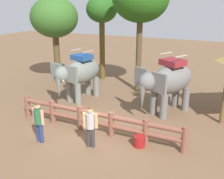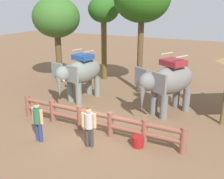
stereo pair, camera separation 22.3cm
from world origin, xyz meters
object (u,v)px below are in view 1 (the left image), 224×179
at_px(tourist_man_in_blue, 39,120).
at_px(feed_bucket, 139,141).
at_px(elephant_near_left, 80,73).
at_px(tree_far_right, 54,18).
at_px(tourist_woman_in_black, 90,124).
at_px(tree_back_center, 102,12).
at_px(log_fence, 95,119).
at_px(elephant_center, 168,81).

relative_size(tourist_man_in_blue, feed_bucket, 3.64).
relative_size(elephant_near_left, tree_far_right, 0.59).
bearing_deg(feed_bucket, tourist_woman_in_black, -154.20).
bearing_deg(tree_back_center, tourist_woman_in_black, -66.04).
relative_size(log_fence, feed_bucket, 16.79).
distance_m(tourist_woman_in_black, tree_far_right, 9.62).
bearing_deg(elephant_near_left, feed_bucket, -35.78).
xyz_separation_m(elephant_near_left, tree_back_center, (-0.78, 4.26, 3.02)).
relative_size(elephant_near_left, tree_back_center, 0.59).
distance_m(tourist_man_in_blue, tree_far_right, 8.87).
bearing_deg(feed_bucket, elephant_center, 86.93).
height_order(log_fence, tourist_woman_in_black, tourist_woman_in_black).
relative_size(elephant_near_left, feed_bucket, 7.32).
bearing_deg(elephant_near_left, tree_far_right, 143.52).
relative_size(log_fence, elephant_center, 2.22).
bearing_deg(tree_back_center, elephant_near_left, -79.65).
relative_size(elephant_center, tourist_man_in_blue, 2.08).
relative_size(tree_back_center, feed_bucket, 12.48).
xyz_separation_m(tourist_man_in_blue, feed_bucket, (3.66, 1.32, -0.74)).
xyz_separation_m(elephant_near_left, tourist_woman_in_black, (2.95, -4.14, -0.62)).
height_order(elephant_near_left, feed_bucket, elephant_near_left).
bearing_deg(elephant_center, tourist_woman_in_black, -113.12).
bearing_deg(tree_back_center, feed_bucket, -54.57).
height_order(tourist_woman_in_black, tourist_man_in_blue, tourist_man_in_blue).
bearing_deg(tourist_woman_in_black, log_fence, 109.39).
bearing_deg(tree_back_center, tourist_man_in_blue, -78.99).
xyz_separation_m(elephant_center, tourist_woman_in_black, (-1.86, -4.35, -0.70)).
relative_size(log_fence, tree_far_right, 1.36).
xyz_separation_m(tourist_man_in_blue, tree_back_center, (-1.73, 8.91, 3.63)).
bearing_deg(elephant_near_left, log_fence, -49.75).
height_order(tourist_woman_in_black, tree_far_right, tree_far_right).
xyz_separation_m(elephant_center, tree_back_center, (-5.59, 4.04, 2.94)).
bearing_deg(log_fence, elephant_near_left, 130.25).
height_order(elephant_near_left, elephant_center, elephant_center).
relative_size(elephant_near_left, elephant_center, 0.97).
xyz_separation_m(tree_back_center, tree_far_right, (-2.50, -1.84, -0.35)).
distance_m(tourist_man_in_blue, feed_bucket, 3.97).
height_order(elephant_center, tree_far_right, tree_far_right).
relative_size(log_fence, tourist_woman_in_black, 4.63).
xyz_separation_m(elephant_near_left, elephant_center, (4.81, 0.22, 0.09)).
xyz_separation_m(tourist_woman_in_black, tourist_man_in_blue, (-2.00, -0.51, 0.00)).
xyz_separation_m(tourist_woman_in_black, tree_far_right, (-6.23, 6.56, 3.29)).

